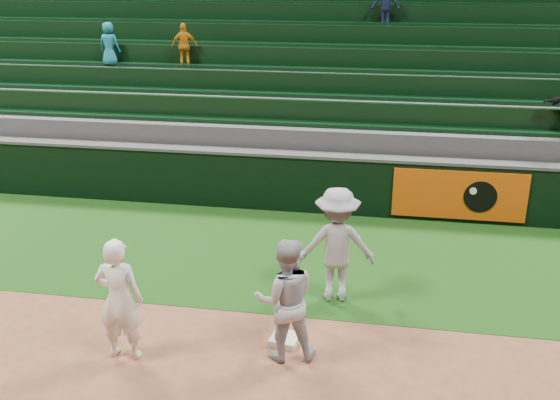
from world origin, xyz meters
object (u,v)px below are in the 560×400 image
object	(u,v)px
first_base	(285,339)
baserunner	(285,300)
base_coach	(337,245)
first_baseman	(119,299)

from	to	relation	value
first_base	baserunner	bearing A→B (deg)	-80.02
base_coach	baserunner	bearing A→B (deg)	63.70
first_base	baserunner	world-z (taller)	baserunner
first_base	first_baseman	world-z (taller)	first_baseman
first_base	base_coach	distance (m)	1.68
base_coach	first_baseman	bearing A→B (deg)	28.62
first_base	base_coach	xyz separation A→B (m)	(0.57, 1.32, 0.87)
first_base	baserunner	xyz separation A→B (m)	(0.06, -0.32, 0.80)
first_baseman	base_coach	bearing A→B (deg)	-144.98
first_baseman	base_coach	xyz separation A→B (m)	(2.61, 2.00, 0.06)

